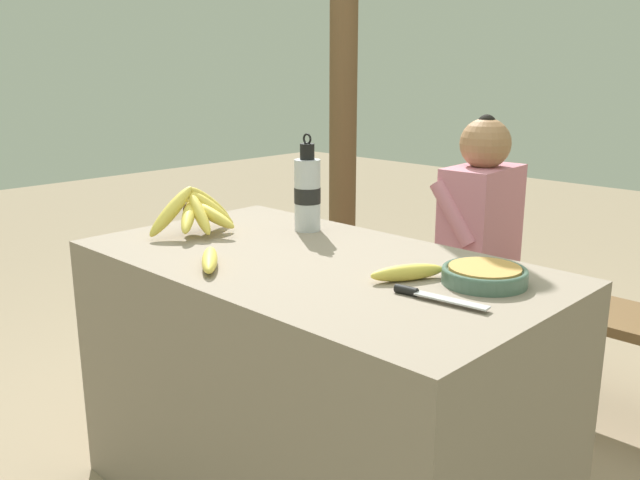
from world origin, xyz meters
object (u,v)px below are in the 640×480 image
object	(u,v)px
loose_banana_side	(407,273)
knife	(427,295)
serving_bowl	(485,274)
wooden_bench	(529,308)
support_post_near	(344,62)
banana_bunch_ripe	(197,211)
water_bottle	(307,193)
loose_banana_front	(210,260)
seated_vendor	(469,231)

from	to	relation	value
loose_banana_side	knife	size ratio (longest dim) A/B	0.83
serving_bowl	wooden_bench	world-z (taller)	serving_bowl
wooden_bench	support_post_near	bearing A→B (deg)	171.40
banana_bunch_ripe	wooden_bench	bearing A→B (deg)	63.48
knife	support_post_near	xyz separation A→B (m)	(-1.42, 1.29, 0.51)
banana_bunch_ripe	serving_bowl	distance (m)	0.91
water_bottle	loose_banana_front	world-z (taller)	water_bottle
water_bottle	loose_banana_side	size ratio (longest dim) A/B	1.61
knife	support_post_near	distance (m)	1.99
banana_bunch_ripe	support_post_near	distance (m)	1.47
banana_bunch_ripe	wooden_bench	xyz separation A→B (m)	(0.56, 1.12, -0.47)
serving_bowl	loose_banana_side	world-z (taller)	serving_bowl
loose_banana_side	knife	world-z (taller)	loose_banana_side
serving_bowl	loose_banana_side	distance (m)	0.18
seated_vendor	support_post_near	xyz separation A→B (m)	(-0.86, 0.21, 0.65)
knife	support_post_near	size ratio (longest dim) A/B	0.09
wooden_bench	support_post_near	size ratio (longest dim) A/B	0.68
water_bottle	knife	distance (m)	0.71
knife	loose_banana_side	bearing A→B (deg)	138.78
serving_bowl	wooden_bench	size ratio (longest dim) A/B	0.12
water_bottle	wooden_bench	bearing A→B (deg)	67.50
loose_banana_side	seated_vendor	world-z (taller)	seated_vendor
serving_bowl	support_post_near	size ratio (longest dim) A/B	0.08
loose_banana_front	knife	world-z (taller)	loose_banana_front
loose_banana_side	serving_bowl	bearing A→B (deg)	36.10
banana_bunch_ripe	water_bottle	world-z (taller)	water_bottle
serving_bowl	support_post_near	distance (m)	1.89
knife	wooden_bench	size ratio (longest dim) A/B	0.13
seated_vendor	loose_banana_front	bearing A→B (deg)	87.15
support_post_near	knife	bearing A→B (deg)	-42.13
loose_banana_front	serving_bowl	bearing A→B (deg)	32.77
wooden_bench	seated_vendor	size ratio (longest dim) A/B	1.60
banana_bunch_ripe	seated_vendor	distance (m)	1.14
loose_banana_side	knife	xyz separation A→B (m)	(0.11, -0.08, -0.01)
banana_bunch_ripe	wooden_bench	world-z (taller)	banana_bunch_ripe
seated_vendor	wooden_bench	bearing A→B (deg)	-175.98
serving_bowl	knife	size ratio (longest dim) A/B	0.89
support_post_near	seated_vendor	bearing A→B (deg)	-13.38
knife	seated_vendor	distance (m)	1.23
banana_bunch_ripe	loose_banana_front	xyz separation A→B (m)	(0.31, -0.19, -0.05)
water_bottle	support_post_near	distance (m)	1.34
banana_bunch_ripe	serving_bowl	size ratio (longest dim) A/B	1.62
serving_bowl	knife	bearing A→B (deg)	-100.41
banana_bunch_ripe	knife	distance (m)	0.86
banana_bunch_ripe	support_post_near	xyz separation A→B (m)	(-0.57, 1.29, 0.44)
banana_bunch_ripe	seated_vendor	size ratio (longest dim) A/B	0.30
knife	water_bottle	bearing A→B (deg)	150.77
banana_bunch_ripe	loose_banana_side	bearing A→B (deg)	5.94
banana_bunch_ripe	water_bottle	size ratio (longest dim) A/B	1.08
support_post_near	loose_banana_side	bearing A→B (deg)	-42.71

